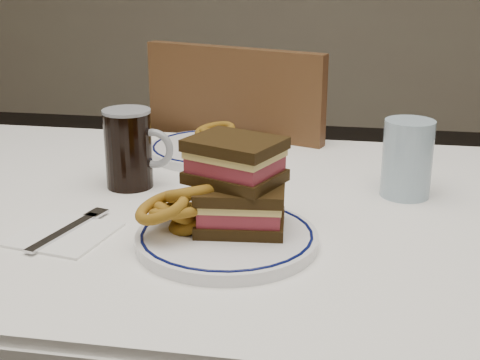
% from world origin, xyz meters
% --- Properties ---
extents(dining_table, '(1.27, 0.87, 0.75)m').
position_xyz_m(dining_table, '(0.00, 0.00, 0.64)').
color(dining_table, white).
rests_on(dining_table, floor).
extents(chair_far, '(0.55, 0.55, 0.95)m').
position_xyz_m(chair_far, '(0.01, 0.55, 0.52)').
color(chair_far, '#452716').
rests_on(chair_far, floor).
extents(main_plate, '(0.26, 0.26, 0.02)m').
position_xyz_m(main_plate, '(0.07, -0.15, 0.76)').
color(main_plate, white).
rests_on(main_plate, dining_table).
extents(reuben_sandwich, '(0.15, 0.14, 0.13)m').
position_xyz_m(reuben_sandwich, '(0.08, -0.12, 0.83)').
color(reuben_sandwich, black).
rests_on(reuben_sandwich, main_plate).
extents(onion_rings_main, '(0.12, 0.12, 0.10)m').
position_xyz_m(onion_rings_main, '(0.00, -0.15, 0.80)').
color(onion_rings_main, brown).
rests_on(onion_rings_main, main_plate).
extents(ketchup_ramekin, '(0.06, 0.06, 0.04)m').
position_xyz_m(ketchup_ramekin, '(0.05, -0.05, 0.79)').
color(ketchup_ramekin, silver).
rests_on(ketchup_ramekin, main_plate).
extents(beer_mug, '(0.12, 0.08, 0.14)m').
position_xyz_m(beer_mug, '(-0.15, 0.06, 0.82)').
color(beer_mug, black).
rests_on(beer_mug, dining_table).
extents(water_glass, '(0.08, 0.08, 0.13)m').
position_xyz_m(water_glass, '(0.33, 0.10, 0.82)').
color(water_glass, '#9EB9CC').
rests_on(water_glass, dining_table).
extents(far_plate, '(0.26, 0.26, 0.02)m').
position_xyz_m(far_plate, '(-0.04, 0.28, 0.76)').
color(far_plate, white).
rests_on(far_plate, dining_table).
extents(onion_rings_far, '(0.11, 0.10, 0.05)m').
position_xyz_m(onion_rings_far, '(-0.03, 0.29, 0.79)').
color(onion_rings_far, brown).
rests_on(onion_rings_far, far_plate).
extents(napkin_fork, '(0.15, 0.18, 0.01)m').
position_xyz_m(napkin_fork, '(-0.17, -0.16, 0.75)').
color(napkin_fork, white).
rests_on(napkin_fork, dining_table).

